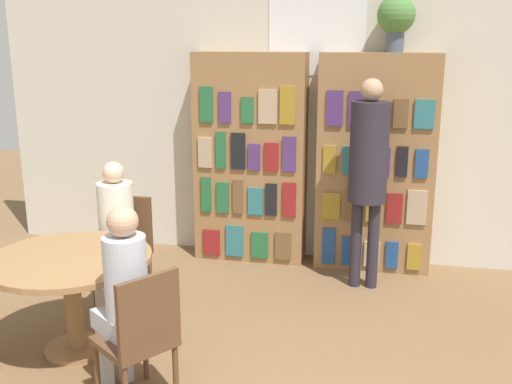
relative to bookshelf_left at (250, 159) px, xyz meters
name	(u,v)px	position (x,y,z in m)	size (l,w,h in m)	color
wall_back	(315,106)	(0.60, 0.19, 0.50)	(6.40, 0.07, 3.00)	beige
bookshelf_left	(250,159)	(0.00, 0.00, 0.00)	(1.07, 0.34, 2.02)	olive
bookshelf_right	(375,164)	(1.19, 0.00, 0.00)	(1.07, 0.34, 2.02)	olive
flower_vase	(396,18)	(1.30, 0.00, 1.31)	(0.33, 0.33, 0.48)	#475166
reading_table	(71,274)	(-0.80, -2.08, -0.43)	(1.11, 1.11, 0.71)	olive
chair_left_side	(125,244)	(-0.80, -1.18, -0.53)	(0.40, 0.40, 0.87)	brown
chair_far_side	(141,334)	(-0.07, -2.60, -0.53)	(0.56, 0.56, 0.87)	brown
seated_reader_left	(115,227)	(-0.80, -1.36, -0.32)	(0.28, 0.38, 1.21)	silver
seated_reader_right	(123,291)	(-0.22, -2.49, -0.32)	(0.41, 0.39, 1.23)	#B2B7C6
librarian_standing	(369,161)	(1.14, -0.50, 0.13)	(0.33, 0.60, 1.83)	#28232D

